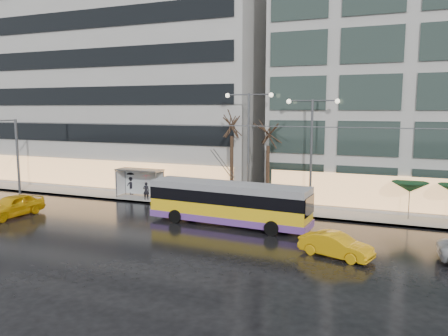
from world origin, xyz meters
The scene contains 17 objects.
ground centered at (0.00, 0.00, 0.00)m, with size 140.00×140.00×0.00m, color black.
sidewalk centered at (2.00, 14.00, 0.07)m, with size 80.00×10.00×0.15m, color gray.
kerb centered at (2.00, 9.05, 0.07)m, with size 80.00×0.10×0.15m, color slate.
building_left centered at (-16.00, 19.00, 11.15)m, with size 34.00×14.00×22.00m, color #ABA9A4.
trolleybus centered at (2.42, 5.28, 1.42)m, with size 11.47×4.76×5.26m.
catenary centered at (1.00, 7.94, 4.25)m, with size 42.24×5.12×7.00m.
bus_shelter centered at (-8.38, 10.69, 1.96)m, with size 4.20×1.60×2.51m.
street_lamp_near centered at (2.00, 10.80, 5.99)m, with size 3.96×0.36×9.03m.
street_lamp_far centered at (7.00, 10.80, 5.71)m, with size 3.96×0.36×8.53m.
tree_a centered at (0.50, 11.00, 7.09)m, with size 3.20×3.20×8.40m.
tree_b centered at (3.50, 11.20, 6.40)m, with size 3.20×3.20×7.70m.
parasol_a centered at (14.00, 11.00, 2.45)m, with size 2.50×2.50×2.65m.
taxi_a centered at (-13.28, 1.48, 0.82)m, with size 1.94×4.82×1.64m, color #E8AD0C.
taxi_b centered at (10.19, 1.24, 0.65)m, with size 1.38×3.94×1.30m, color #F2AA0C.
pedestrian_a centered at (-6.94, 9.82, 1.63)m, with size 1.19×1.20×2.19m.
pedestrian_b centered at (-5.60, 10.41, 0.97)m, with size 1.01×0.99×1.64m.
pedestrian_c centered at (-9.41, 11.31, 1.26)m, with size 1.15×0.91×2.11m.
Camera 1 is at (12.96, -22.13, 7.97)m, focal length 35.00 mm.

